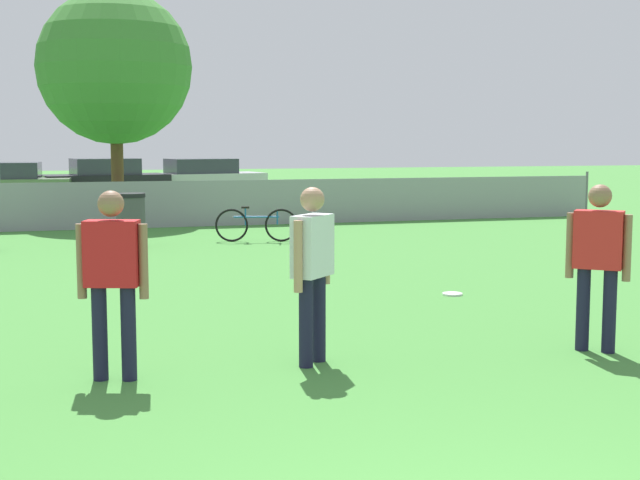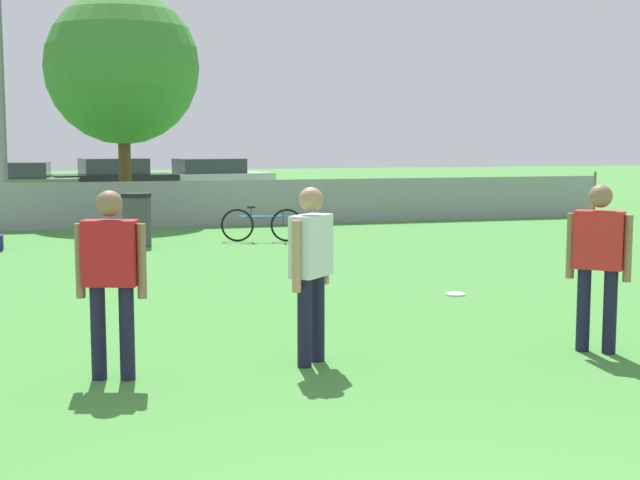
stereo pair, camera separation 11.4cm
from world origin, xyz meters
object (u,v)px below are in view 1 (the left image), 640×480
player_defender_red (598,255)px  parked_car_silver (201,179)px  trash_bin (131,220)px  parked_car_olive (7,185)px  bicycle_sideline (257,225)px  player_receiver_white (312,262)px  frisbee_disc (452,294)px  parked_car_dark (105,181)px  player_thrower_red (113,270)px  tree_near_pole (115,67)px

player_defender_red → parked_car_silver: 24.23m
trash_bin → parked_car_olive: bearing=103.1°
bicycle_sideline → parked_car_silver: 14.05m
player_receiver_white → frisbee_disc: player_receiver_white is taller
trash_bin → parked_car_silver: 14.59m
frisbee_disc → parked_car_dark: parked_car_dark is taller
bicycle_sideline → parked_car_olive: size_ratio=0.40×
frisbee_disc → parked_car_olive: size_ratio=0.07×
trash_bin → frisbee_disc: bearing=-61.6°
player_receiver_white → player_defender_red: bearing=-51.9°
player_defender_red → parked_car_dark: (-3.37, 23.54, -0.26)m
bicycle_sideline → parked_car_dark: 13.51m
parked_car_dark → player_receiver_white: bearing=-97.5°
bicycle_sideline → player_thrower_red: bearing=-93.8°
frisbee_disc → parked_car_silver: parked_car_silver is taller
frisbee_disc → parked_car_silver: bearing=90.1°
parked_car_olive → parked_car_dark: bearing=25.9°
tree_near_pole → player_defender_red: tree_near_pole is taller
player_defender_red → parked_car_silver: size_ratio=0.35×
trash_bin → parked_car_silver: size_ratio=0.22×
player_thrower_red → parked_car_silver: player_thrower_red is taller
player_defender_red → player_receiver_white: same height
parked_car_olive → parked_car_silver: bearing=20.9°
tree_near_pole → parked_car_dark: tree_near_pole is taller
parked_car_silver → bicycle_sideline: bearing=-104.7°
player_thrower_red → trash_bin: 9.88m
player_defender_red → trash_bin: size_ratio=1.57×
player_thrower_red → trash_bin: size_ratio=1.57×
trash_bin → player_defender_red: bearing=-70.2°
frisbee_disc → player_receiver_white: bearing=-133.1°
player_defender_red → player_thrower_red: (-4.58, 0.27, 0.00)m
trash_bin → parked_car_dark: parked_car_dark is taller
tree_near_pole → player_defender_red: size_ratio=3.60×
tree_near_pole → parked_car_dark: 7.94m
parked_car_olive → parked_car_silver: parked_car_silver is taller
tree_near_pole → player_thrower_red: bearing=-94.1°
parked_car_dark → frisbee_disc: bearing=-89.4°
tree_near_pole → frisbee_disc: 13.96m
player_defender_red → trash_bin: player_defender_red is taller
frisbee_disc → parked_car_dark: size_ratio=0.06×
bicycle_sideline → parked_car_dark: (-2.26, 13.31, 0.35)m
parked_car_olive → parked_car_silver: 6.75m
player_receiver_white → bicycle_sideline: player_receiver_white is taller
player_receiver_white → player_thrower_red: 1.79m
tree_near_pole → frisbee_disc: (3.48, -12.95, -3.90)m
player_defender_red → parked_car_dark: size_ratio=0.38×
tree_near_pole → bicycle_sideline: size_ratio=3.61×
trash_bin → parked_car_dark: (0.26, 13.45, 0.17)m
tree_near_pole → player_receiver_white: tree_near_pole is taller
parked_car_olive → parked_car_dark: (3.11, 1.22, 0.04)m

